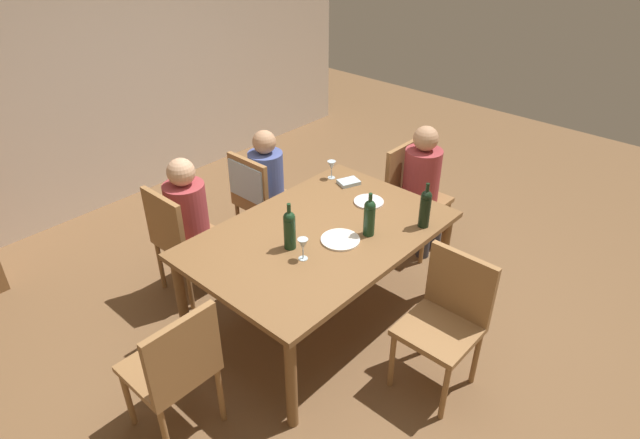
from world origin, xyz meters
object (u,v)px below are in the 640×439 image
(person_man_guest, at_px, (424,181))
(wine_glass_centre, at_px, (303,245))
(chair_left_end, at_px, (175,366))
(person_man_bearded, at_px, (269,181))
(chair_far_left, at_px, (180,235))
(wine_bottle_tall_green, at_px, (425,207))
(dining_table, at_px, (320,241))
(dinner_plate_host, at_px, (368,202))
(chair_near, at_px, (447,314))
(person_woman_host, at_px, (191,216))
(wine_bottle_short_olive, at_px, (290,229))
(chair_far_right, at_px, (256,192))
(dinner_plate_guest_left, at_px, (340,240))
(wine_bottle_dark_red, at_px, (369,216))
(chair_right_end, at_px, (411,190))
(wine_glass_near_left, at_px, (332,166))

(person_man_guest, bearing_deg, wine_glass_centre, 3.75)
(chair_left_end, height_order, wine_glass_centre, chair_left_end)
(person_man_bearded, bearing_deg, chair_far_left, -90.00)
(person_man_guest, xyz_separation_m, wine_bottle_tall_green, (-0.74, -0.45, 0.24))
(dining_table, relative_size, dinner_plate_host, 8.00)
(dining_table, xyz_separation_m, chair_near, (0.09, -0.97, -0.15))
(wine_glass_centre, bearing_deg, person_woman_host, 93.84)
(wine_bottle_short_olive, relative_size, dinner_plate_host, 1.47)
(chair_far_right, bearing_deg, person_woman_host, -90.00)
(dinner_plate_host, bearing_deg, dinner_plate_guest_left, -161.83)
(dinner_plate_host, bearing_deg, wine_glass_centre, -171.12)
(chair_far_right, bearing_deg, person_man_guest, 44.89)
(wine_bottle_dark_red, bearing_deg, chair_right_end, 18.04)
(wine_glass_near_left, distance_m, dinner_plate_host, 0.49)
(person_woman_host, distance_m, wine_bottle_tall_green, 1.74)
(wine_bottle_dark_red, bearing_deg, wine_glass_near_left, 57.95)
(chair_left_end, distance_m, dinner_plate_host, 1.84)
(chair_far_left, distance_m, wine_glass_near_left, 1.30)
(chair_far_left, xyz_separation_m, chair_far_right, (0.77, -0.00, 0.06))
(wine_bottle_short_olive, relative_size, wine_glass_centre, 2.20)
(person_man_bearded, xyz_separation_m, dinner_plate_host, (0.12, -0.97, 0.12))
(chair_far_left, xyz_separation_m, wine_glass_near_left, (1.15, -0.50, 0.33))
(chair_far_left, height_order, person_man_guest, person_man_guest)
(person_man_guest, relative_size, wine_bottle_short_olive, 3.47)
(dining_table, relative_size, chair_left_end, 1.95)
(dining_table, xyz_separation_m, chair_far_right, (0.28, 0.97, -0.08))
(wine_glass_near_left, relative_size, dinner_plate_host, 0.67)
(person_man_guest, xyz_separation_m, wine_bottle_short_olive, (-1.54, 0.05, 0.24))
(wine_bottle_tall_green, bearing_deg, chair_right_end, 37.66)
(chair_right_end, height_order, wine_glass_near_left, chair_right_end)
(chair_far_left, distance_m, person_man_guest, 2.03)
(wine_bottle_short_olive, xyz_separation_m, dinner_plate_host, (0.81, -0.02, -0.14))
(chair_near, distance_m, dinner_plate_guest_left, 0.84)
(chair_left_end, relative_size, person_woman_host, 0.81)
(chair_near, bearing_deg, dinner_plate_guest_left, 5.34)
(chair_right_end, relative_size, wine_bottle_dark_red, 2.91)
(dining_table, distance_m, wine_bottle_short_olive, 0.35)
(wine_bottle_short_olive, bearing_deg, chair_far_right, 60.16)
(dinner_plate_host, bearing_deg, chair_far_left, 136.80)
(dining_table, bearing_deg, wine_bottle_tall_green, -41.73)
(chair_near, bearing_deg, wine_bottle_dark_red, -9.05)
(wine_bottle_dark_red, relative_size, dinner_plate_guest_left, 1.20)
(chair_right_end, xyz_separation_m, wine_bottle_tall_green, (-0.74, -0.57, 0.37))
(chair_near, distance_m, person_man_bearded, 1.98)
(person_woman_host, xyz_separation_m, person_man_guest, (1.65, -1.00, 0.00))
(chair_right_end, distance_m, wine_bottle_short_olive, 1.59)
(dinner_plate_guest_left, bearing_deg, person_man_guest, 6.59)
(wine_bottle_tall_green, bearing_deg, wine_bottle_short_olive, 148.12)
(wine_bottle_dark_red, relative_size, wine_glass_centre, 2.12)
(chair_far_left, bearing_deg, person_man_bearded, 90.00)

